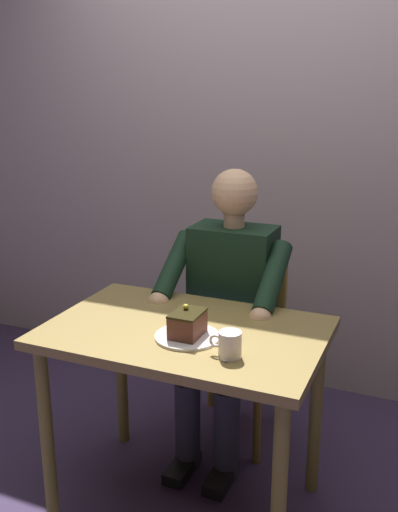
{
  "coord_description": "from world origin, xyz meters",
  "views": [
    {
      "loc": [
        -0.82,
        1.78,
        1.61
      ],
      "look_at": [
        -0.01,
        -0.1,
        1.0
      ],
      "focal_mm": 40.69,
      "sensor_mm": 36.0,
      "label": 1
    }
  ],
  "objects_px": {
    "dining_table": "(185,354)",
    "dessert_spoon": "(230,355)",
    "cake_slice": "(187,324)",
    "seated_person": "(227,311)",
    "coffee_cup": "(230,344)",
    "chair": "(239,331)"
  },
  "relations": [
    {
      "from": "dining_table",
      "to": "seated_person",
      "type": "relative_size",
      "value": 0.79
    },
    {
      "from": "cake_slice",
      "to": "dessert_spoon",
      "type": "relative_size",
      "value": 0.95
    },
    {
      "from": "chair",
      "to": "dining_table",
      "type": "bearing_deg",
      "value": 90.0
    },
    {
      "from": "seated_person",
      "to": "dining_table",
      "type": "bearing_deg",
      "value": 90.0
    },
    {
      "from": "chair",
      "to": "cake_slice",
      "type": "relative_size",
      "value": 6.61
    },
    {
      "from": "chair",
      "to": "cake_slice",
      "type": "xyz_separation_m",
      "value": [
        -0.04,
        0.69,
        0.32
      ]
    },
    {
      "from": "seated_person",
      "to": "coffee_cup",
      "type": "xyz_separation_m",
      "value": [
        -0.23,
        0.6,
        0.14
      ]
    },
    {
      "from": "coffee_cup",
      "to": "cake_slice",
      "type": "bearing_deg",
      "value": -24.02
    },
    {
      "from": "chair",
      "to": "dessert_spoon",
      "type": "xyz_separation_m",
      "value": [
        -0.23,
        0.76,
        0.27
      ]
    },
    {
      "from": "dessert_spoon",
      "to": "cake_slice",
      "type": "bearing_deg",
      "value": -22.78
    },
    {
      "from": "chair",
      "to": "seated_person",
      "type": "distance_m",
      "value": 0.24
    },
    {
      "from": "seated_person",
      "to": "dessert_spoon",
      "type": "relative_size",
      "value": 8.88
    },
    {
      "from": "dining_table",
      "to": "cake_slice",
      "type": "height_order",
      "value": "cake_slice"
    },
    {
      "from": "chair",
      "to": "seated_person",
      "type": "relative_size",
      "value": 0.7
    },
    {
      "from": "dining_table",
      "to": "dessert_spoon",
      "type": "distance_m",
      "value": 0.3
    },
    {
      "from": "seated_person",
      "to": "coffee_cup",
      "type": "bearing_deg",
      "value": 111.02
    },
    {
      "from": "seated_person",
      "to": "cake_slice",
      "type": "height_order",
      "value": "seated_person"
    },
    {
      "from": "chair",
      "to": "cake_slice",
      "type": "height_order",
      "value": "chair"
    },
    {
      "from": "cake_slice",
      "to": "coffee_cup",
      "type": "relative_size",
      "value": 1.22
    },
    {
      "from": "dining_table",
      "to": "coffee_cup",
      "type": "relative_size",
      "value": 9.09
    },
    {
      "from": "dessert_spoon",
      "to": "coffee_cup",
      "type": "bearing_deg",
      "value": 92.65
    },
    {
      "from": "cake_slice",
      "to": "dining_table",
      "type": "bearing_deg",
      "value": -59.79
    }
  ]
}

